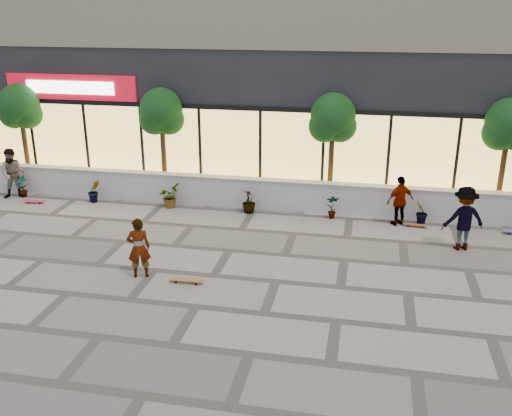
% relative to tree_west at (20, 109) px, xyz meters
% --- Properties ---
extents(ground, '(80.00, 80.00, 0.00)m').
position_rel_tree_west_xyz_m(ground, '(9.00, -7.70, -2.99)').
color(ground, '#A69B90').
rests_on(ground, ground).
extents(planter_wall, '(22.00, 0.42, 1.04)m').
position_rel_tree_west_xyz_m(planter_wall, '(9.00, -0.70, -2.46)').
color(planter_wall, silver).
rests_on(planter_wall, ground).
extents(retail_building, '(24.00, 9.17, 8.50)m').
position_rel_tree_west_xyz_m(retail_building, '(9.00, 4.79, 1.26)').
color(retail_building, black).
rests_on(retail_building, ground).
extents(shrub_a, '(0.43, 0.29, 0.81)m').
position_rel_tree_west_xyz_m(shrub_a, '(0.50, -1.25, -2.58)').
color(shrub_a, '#113615').
rests_on(shrub_a, ground).
extents(shrub_b, '(0.57, 0.57, 0.81)m').
position_rel_tree_west_xyz_m(shrub_b, '(3.30, -1.25, -2.58)').
color(shrub_b, '#113615').
rests_on(shrub_b, ground).
extents(shrub_c, '(0.68, 0.77, 0.81)m').
position_rel_tree_west_xyz_m(shrub_c, '(6.10, -1.25, -2.58)').
color(shrub_c, '#113615').
rests_on(shrub_c, ground).
extents(shrub_d, '(0.64, 0.64, 0.81)m').
position_rel_tree_west_xyz_m(shrub_d, '(8.90, -1.25, -2.58)').
color(shrub_d, '#113615').
rests_on(shrub_d, ground).
extents(shrub_e, '(0.46, 0.35, 0.81)m').
position_rel_tree_west_xyz_m(shrub_e, '(11.70, -1.25, -2.58)').
color(shrub_e, '#113615').
rests_on(shrub_e, ground).
extents(shrub_f, '(0.55, 0.57, 0.81)m').
position_rel_tree_west_xyz_m(shrub_f, '(14.50, -1.25, -2.58)').
color(shrub_f, '#113615').
rests_on(shrub_f, ground).
extents(tree_west, '(1.60, 1.50, 3.92)m').
position_rel_tree_west_xyz_m(tree_west, '(0.00, 0.00, 0.00)').
color(tree_west, '#4A2D1A').
rests_on(tree_west, ground).
extents(tree_midwest, '(1.60, 1.50, 3.92)m').
position_rel_tree_west_xyz_m(tree_midwest, '(5.50, 0.00, 0.00)').
color(tree_midwest, '#4A2D1A').
rests_on(tree_midwest, ground).
extents(tree_mideast, '(1.60, 1.50, 3.92)m').
position_rel_tree_west_xyz_m(tree_mideast, '(11.50, 0.00, 0.00)').
color(tree_mideast, '#4A2D1A').
rests_on(tree_mideast, ground).
extents(tree_east, '(1.60, 1.50, 3.92)m').
position_rel_tree_west_xyz_m(tree_east, '(17.00, 0.00, 0.00)').
color(tree_east, '#4A2D1A').
rests_on(tree_east, ground).
extents(skater_center, '(0.69, 0.58, 1.60)m').
position_rel_tree_west_xyz_m(skater_center, '(7.15, -6.47, -2.18)').
color(skater_center, white).
rests_on(skater_center, ground).
extents(skater_left, '(1.08, 0.97, 1.83)m').
position_rel_tree_west_xyz_m(skater_left, '(0.30, -1.40, -2.07)').
color(skater_left, tan).
rests_on(skater_left, ground).
extents(skater_right_near, '(1.01, 0.83, 1.61)m').
position_rel_tree_west_xyz_m(skater_right_near, '(13.81, -1.40, -2.18)').
color(skater_right_near, white).
rests_on(skater_right_near, ground).
extents(skater_right_far, '(1.35, 1.00, 1.87)m').
position_rel_tree_west_xyz_m(skater_right_far, '(15.50, -2.99, -2.05)').
color(skater_right_far, '#9A301C').
rests_on(skater_right_far, ground).
extents(skateboard_center, '(0.86, 0.24, 0.10)m').
position_rel_tree_west_xyz_m(skateboard_center, '(8.43, -6.59, -2.90)').
color(skateboard_center, olive).
rests_on(skateboard_center, ground).
extents(skateboard_left, '(0.72, 0.27, 0.08)m').
position_rel_tree_west_xyz_m(skateboard_left, '(1.26, -1.82, -2.91)').
color(skateboard_left, red).
rests_on(skateboard_left, ground).
extents(skateboard_right_near, '(0.70, 0.24, 0.08)m').
position_rel_tree_west_xyz_m(skateboard_right_near, '(14.33, -1.50, -2.92)').
color(skateboard_right_near, '#945530').
rests_on(skateboard_right_near, ground).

